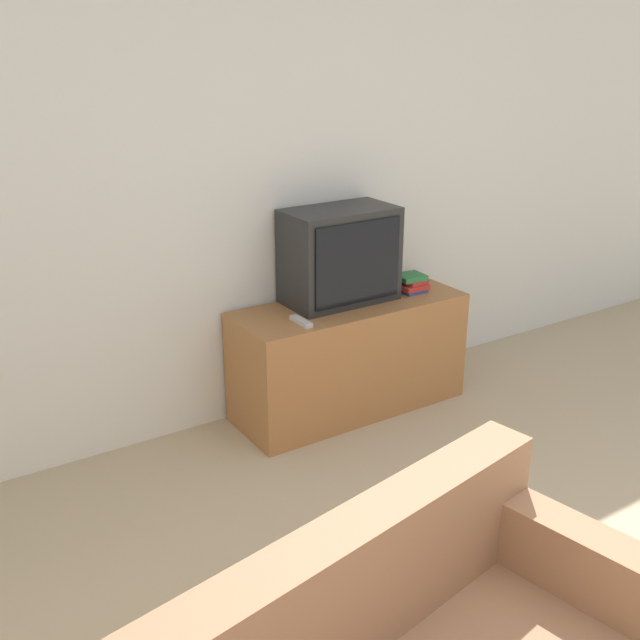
# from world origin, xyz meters

# --- Properties ---
(wall_back) EXTENTS (9.00, 0.06, 2.60)m
(wall_back) POSITION_xyz_m (0.00, 3.03, 1.30)
(wall_back) COLOR silver
(wall_back) RESTS_ON ground_plane
(tv_stand) EXTENTS (1.34, 0.50, 0.65)m
(tv_stand) POSITION_xyz_m (0.27, 2.73, 0.32)
(tv_stand) COLOR #9E6638
(tv_stand) RESTS_ON ground_plane
(television) EXTENTS (0.62, 0.35, 0.53)m
(television) POSITION_xyz_m (0.25, 2.80, 0.91)
(television) COLOR black
(television) RESTS_ON tv_stand
(book_stack) EXTENTS (0.18, 0.22, 0.10)m
(book_stack) POSITION_xyz_m (0.70, 2.74, 0.69)
(book_stack) COLOR #23478E
(book_stack) RESTS_ON tv_stand
(remote_on_stand) EXTENTS (0.04, 0.16, 0.02)m
(remote_on_stand) POSITION_xyz_m (-0.12, 2.61, 0.66)
(remote_on_stand) COLOR #B7B7B7
(remote_on_stand) RESTS_ON tv_stand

